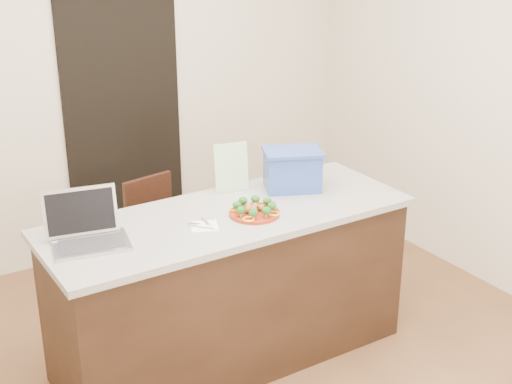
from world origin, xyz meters
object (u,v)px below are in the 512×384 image
island (230,287)px  plate (254,213)px  napkin (204,226)px  chair (155,231)px  laptop (86,229)px  yogurt_bottle (274,208)px  blue_box (292,169)px

island → plate: plate is taller
napkin → chair: napkin is taller
plate → chair: bearing=98.9°
napkin → laptop: 0.61m
yogurt_bottle → chair: yogurt_bottle is taller
laptop → chair: size_ratio=0.50×
laptop → chair: laptop is taller
chair → island: bearing=-97.1°
island → chair: size_ratio=2.49×
plate → chair: plate is taller
island → laptop: bearing=174.9°
napkin → chair: bearing=81.4°
chair → laptop: bearing=-141.1°
yogurt_bottle → laptop: (-0.99, 0.19, 0.04)m
laptop → chair: 1.23m
island → blue_box: size_ratio=5.06×
yogurt_bottle → chair: size_ratio=0.08×
yogurt_bottle → blue_box: 0.40m
blue_box → chair: size_ratio=0.49×
plate → yogurt_bottle: size_ratio=4.36×
island → yogurt_bottle: yogurt_bottle is taller
plate → yogurt_bottle: yogurt_bottle is taller
island → plate: size_ratio=7.36×
plate → yogurt_bottle: bearing=-18.0°
yogurt_bottle → blue_box: blue_box is taller
laptop → blue_box: (1.29, 0.06, 0.05)m
blue_box → island: bearing=-142.3°
blue_box → chair: (-0.56, 0.79, -0.57)m
laptop → blue_box: bearing=13.9°
laptop → blue_box: laptop is taller
laptop → napkin: bearing=-3.5°
island → laptop: (-0.78, 0.07, 0.53)m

